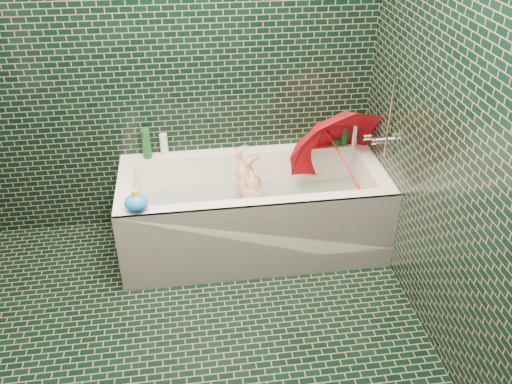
{
  "coord_description": "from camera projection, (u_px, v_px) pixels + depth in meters",
  "views": [
    {
      "loc": [
        0.06,
        -1.91,
        2.31
      ],
      "look_at": [
        0.44,
        0.82,
        0.54
      ],
      "focal_mm": 38.0,
      "sensor_mm": 36.0,
      "label": 1
    }
  ],
  "objects": [
    {
      "name": "floor",
      "position": [
        194.0,
        369.0,
        2.83
      ],
      "size": [
        2.8,
        2.8,
        0.0
      ],
      "primitive_type": "plane",
      "color": "black",
      "rests_on": "ground"
    },
    {
      "name": "wall_back",
      "position": [
        171.0,
        50.0,
        3.32
      ],
      "size": [
        2.8,
        0.0,
        2.8
      ],
      "primitive_type": "plane",
      "rotation": [
        1.57,
        0.0,
        0.0
      ],
      "color": "black",
      "rests_on": "floor"
    },
    {
      "name": "wall_right",
      "position": [
        482.0,
        140.0,
        2.31
      ],
      "size": [
        0.0,
        2.8,
        2.8
      ],
      "primitive_type": "plane",
      "rotation": [
        1.57,
        0.0,
        -1.57
      ],
      "color": "black",
      "rests_on": "floor"
    },
    {
      "name": "bathtub",
      "position": [
        253.0,
        219.0,
        3.61
      ],
      "size": [
        1.7,
        0.75,
        0.55
      ],
      "color": "white",
      "rests_on": "floor"
    },
    {
      "name": "bath_mat",
      "position": [
        253.0,
        224.0,
        3.65
      ],
      "size": [
        1.35,
        0.47,
        0.01
      ],
      "primitive_type": "cube",
      "color": "green",
      "rests_on": "bathtub"
    },
    {
      "name": "water",
      "position": [
        253.0,
        206.0,
        3.58
      ],
      "size": [
        1.48,
        0.53,
        0.0
      ],
      "primitive_type": "cube",
      "color": "silver",
      "rests_on": "bathtub"
    },
    {
      "name": "faucet",
      "position": [
        381.0,
        135.0,
        3.41
      ],
      "size": [
        0.18,
        0.19,
        0.55
      ],
      "color": "silver",
      "rests_on": "wall_right"
    },
    {
      "name": "child",
      "position": [
        256.0,
        205.0,
        3.58
      ],
      "size": [
        0.88,
        0.51,
        0.32
      ],
      "primitive_type": "imported",
      "rotation": [
        -1.41,
        0.0,
        -1.3
      ],
      "color": "tan",
      "rests_on": "bathtub"
    },
    {
      "name": "umbrella",
      "position": [
        343.0,
        159.0,
        3.52
      ],
      "size": [
        0.91,
        0.95,
        1.0
      ],
      "primitive_type": "imported",
      "rotation": [
        0.55,
        -0.32,
        0.16
      ],
      "color": "red",
      "rests_on": "bathtub"
    },
    {
      "name": "soap_bottle_a",
      "position": [
        360.0,
        144.0,
        3.79
      ],
      "size": [
        0.14,
        0.14,
        0.28
      ],
      "primitive_type": "imported",
      "rotation": [
        0.0,
        0.0,
        -0.3
      ],
      "color": "white",
      "rests_on": "bathtub"
    },
    {
      "name": "soap_bottle_b",
      "position": [
        360.0,
        144.0,
        3.79
      ],
      "size": [
        0.12,
        0.12,
        0.21
      ],
      "primitive_type": "imported",
      "rotation": [
        0.0,
        0.0,
        0.32
      ],
      "color": "#3E1D70",
      "rests_on": "bathtub"
    },
    {
      "name": "soap_bottle_c",
      "position": [
        336.0,
        146.0,
        3.76
      ],
      "size": [
        0.14,
        0.14,
        0.17
      ],
      "primitive_type": "imported",
      "rotation": [
        0.0,
        0.0,
        -0.11
      ],
      "color": "#164E1F",
      "rests_on": "bathtub"
    },
    {
      "name": "bottle_right_tall",
      "position": [
        345.0,
        128.0,
        3.72
      ],
      "size": [
        0.06,
        0.06,
        0.24
      ],
      "primitive_type": "cylinder",
      "rotation": [
        0.0,
        0.0,
        -0.14
      ],
      "color": "#164E1F",
      "rests_on": "bathtub"
    },
    {
      "name": "bottle_right_pump",
      "position": [
        355.0,
        133.0,
        3.73
      ],
      "size": [
        0.05,
        0.05,
        0.18
      ],
      "primitive_type": "cylinder",
      "rotation": [
        0.0,
        0.0,
        0.1
      ],
      "color": "silver",
      "rests_on": "bathtub"
    },
    {
      "name": "bottle_left_tall",
      "position": [
        146.0,
        144.0,
        3.57
      ],
      "size": [
        0.07,
        0.07,
        0.21
      ],
      "primitive_type": "cylinder",
      "rotation": [
        0.0,
        0.0,
        0.11
      ],
      "color": "#164E1F",
      "rests_on": "bathtub"
    },
    {
      "name": "bottle_left_short",
      "position": [
        164.0,
        144.0,
        3.62
      ],
      "size": [
        0.06,
        0.06,
        0.15
      ],
      "primitive_type": "cylinder",
      "rotation": [
        0.0,
        0.0,
        0.29
      ],
      "color": "white",
      "rests_on": "bathtub"
    },
    {
      "name": "rubber_duck",
      "position": [
        309.0,
        141.0,
        3.74
      ],
      "size": [
        0.11,
        0.07,
        0.09
      ],
      "rotation": [
        0.0,
        0.0,
        0.04
      ],
      "color": "yellow",
      "rests_on": "bathtub"
    },
    {
      "name": "bath_toy",
      "position": [
        136.0,
        203.0,
        3.06
      ],
      "size": [
        0.15,
        0.13,
        0.13
      ],
      "rotation": [
        0.0,
        0.0,
        -0.11
      ],
      "color": "#1B7EF4",
      "rests_on": "bathtub"
    }
  ]
}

